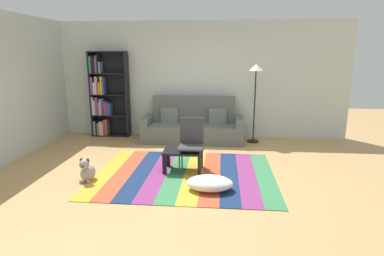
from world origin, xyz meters
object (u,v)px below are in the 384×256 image
Objects in this scene: bookshelf at (105,97)px; coffee_table at (183,154)px; couch at (193,126)px; pouf at (210,183)px; folding_chair at (191,140)px; standing_lamp at (256,78)px; tv_remote at (185,150)px; dog at (87,171)px.

bookshelf reaches higher than coffee_table.
bookshelf is at bearing 172.51° from couch.
pouf is (0.48, -0.78, -0.18)m from coffee_table.
folding_chair is (2.28, -2.22, -0.42)m from bookshelf.
standing_lamp is 11.56× the size of tv_remote.
coffee_table is at bearing -144.84° from folding_chair.
standing_lamp is (0.87, 2.78, 1.33)m from pouf.
bookshelf is 1.16× the size of standing_lamp.
dog is 1.59m from tv_remote.
bookshelf is 3.20m from tv_remote.
coffee_table is 0.93m from pouf.
pouf is 0.39× the size of standing_lamp.
folding_chair is (1.57, 0.63, 0.37)m from dog.
dog is (-1.44, -0.59, -0.14)m from coffee_table.
bookshelf is 3.19m from coffee_table.
pouf is 0.75× the size of folding_chair.
tv_remote is (0.03, -0.02, 0.08)m from coffee_table.
coffee_table is 1.56m from dog.
dog is (-1.42, -2.57, -0.18)m from couch.
coffee_table reaches higher than pouf.
folding_chair is at bearing 25.92° from tv_remote.
couch is 2.94m from dog.
pouf is at bearing -62.52° from tv_remote.
bookshelf is at bearing 104.02° from dog.
standing_lamp reaches higher than tv_remote.
standing_lamp is at bearing -4.07° from bookshelf.
bookshelf reaches higher than folding_chair.
couch reaches higher than folding_chair.
dog is at bearing -157.63° from coffee_table.
dog reaches higher than tv_remote.
couch is 2.81m from pouf.
coffee_table is at bearing -46.37° from bookshelf.
tv_remote is at bearing -88.68° from couch.
bookshelf is 3.04m from dog.
couch is 5.69× the size of dog.
standing_lamp is at bearing 42.96° from dog.
bookshelf reaches higher than couch.
dog is 1.74m from folding_chair.
bookshelf reaches higher than standing_lamp.
dog is 0.23× the size of standing_lamp.
couch reaches higher than dog.
dog is at bearing -75.98° from bookshelf.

